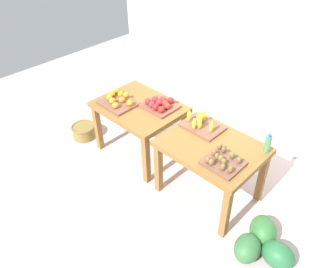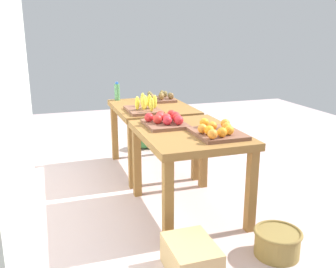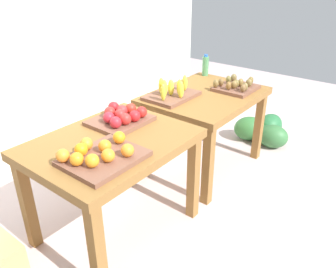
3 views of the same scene
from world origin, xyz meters
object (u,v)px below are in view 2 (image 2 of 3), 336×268
display_table_right (152,115)px  banana_crate (144,107)px  display_table_left (189,143)px  water_bottle (117,92)px  orange_bin (217,131)px  kiwi_bin (160,98)px  watermelon_pile (152,137)px  cardboard_produce_box (191,258)px  wicker_basket (277,242)px  apple_bin (166,120)px

display_table_right → banana_crate: 0.35m
display_table_left → water_bottle: 1.61m
orange_bin → kiwi_bin: (1.58, -0.02, -0.00)m
watermelon_pile → cardboard_produce_box: bearing=169.0°
kiwi_bin → water_bottle: bearing=65.1°
orange_bin → wicker_basket: 0.93m
apple_bin → water_bottle: size_ratio=1.87×
display_table_left → cardboard_produce_box: 1.01m
kiwi_bin → water_bottle: 0.51m
display_table_left → apple_bin: apple_bin is taller
banana_crate → wicker_basket: bearing=-163.1°
apple_bin → wicker_basket: bearing=-155.5°
display_table_right → kiwi_bin: kiwi_bin is taller
orange_bin → wicker_basket: (-0.61, -0.20, -0.67)m
display_table_right → apple_bin: apple_bin is taller
orange_bin → water_bottle: water_bottle is taller
display_table_right → cardboard_produce_box: bearing=171.2°
kiwi_bin → orange_bin: bearing=179.3°
banana_crate → apple_bin: bearing=-177.4°
banana_crate → display_table_left: bearing=-169.5°
water_bottle → cardboard_produce_box: (-2.39, 0.01, -0.73)m
cardboard_produce_box → display_table_right: bearing=-8.8°
orange_bin → apple_bin: size_ratio=1.11×
apple_bin → cardboard_produce_box: apple_bin is taller
orange_bin → watermelon_pile: (2.19, -0.09, -0.64)m
water_bottle → watermelon_pile: 0.97m
kiwi_bin → wicker_basket: kiwi_bin is taller
watermelon_pile → wicker_basket: 2.80m
display_table_right → display_table_left: bearing=180.0°
banana_crate → watermelon_pile: banana_crate is taller
apple_bin → banana_crate: (0.62, 0.03, -0.00)m
watermelon_pile → cardboard_produce_box: 2.84m
orange_bin → apple_bin: 0.52m
kiwi_bin → water_bottle: water_bottle is taller
apple_bin → cardboard_produce_box: 1.25m
water_bottle → wicker_basket: bearing=-165.0°
apple_bin → display_table_right: bearing=-8.3°
display_table_right → cardboard_produce_box: display_table_right is taller
display_table_right → orange_bin: 1.35m
orange_bin → watermelon_pile: orange_bin is taller
cardboard_produce_box → water_bottle: bearing=-0.2°
display_table_right → wicker_basket: bearing=-169.8°
orange_bin → banana_crate: size_ratio=1.01×
display_table_left → watermelon_pile: bearing=-6.9°
display_table_right → kiwi_bin: size_ratio=2.89×
kiwi_bin → water_bottle: (0.21, 0.46, 0.06)m
orange_bin → banana_crate: banana_crate is taller
orange_bin → water_bottle: bearing=13.8°
watermelon_pile → water_bottle: bearing=126.8°
display_table_left → kiwi_bin: 1.38m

